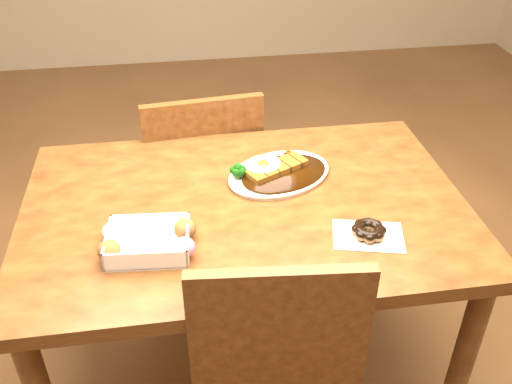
{
  "coord_description": "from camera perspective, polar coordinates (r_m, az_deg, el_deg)",
  "views": [
    {
      "loc": [
        -0.16,
        -1.25,
        1.65
      ],
      "look_at": [
        0.02,
        -0.04,
        0.81
      ],
      "focal_mm": 40.0,
      "sensor_mm": 36.0,
      "label": 1
    }
  ],
  "objects": [
    {
      "name": "donut_box",
      "position": [
        1.4,
        -10.73,
        -4.8
      ],
      "size": [
        0.24,
        0.17,
        0.06
      ],
      "rotation": [
        0.0,
        0.0,
        -0.08
      ],
      "color": "white",
      "rests_on": "table"
    },
    {
      "name": "table",
      "position": [
        1.61,
        -1.06,
        -3.99
      ],
      "size": [
        1.2,
        0.8,
        0.75
      ],
      "color": "#45200D",
      "rests_on": "ground"
    },
    {
      "name": "pon_de_ring",
      "position": [
        1.45,
        11.21,
        -3.83
      ],
      "size": [
        0.2,
        0.16,
        0.03
      ],
      "rotation": [
        0.0,
        0.0,
        -0.24
      ],
      "color": "silver",
      "rests_on": "table"
    },
    {
      "name": "katsu_curry_plate",
      "position": [
        1.65,
        2.11,
        2.02
      ],
      "size": [
        0.37,
        0.32,
        0.06
      ],
      "rotation": [
        0.0,
        0.0,
        0.41
      ],
      "color": "white",
      "rests_on": "table"
    },
    {
      "name": "ground",
      "position": [
        2.08,
        -0.86,
        -18.24
      ],
      "size": [
        6.0,
        6.0,
        0.0
      ],
      "primitive_type": "plane",
      "color": "brown",
      "rests_on": "ground"
    },
    {
      "name": "chair_far",
      "position": [
        2.14,
        -5.43,
        0.96
      ],
      "size": [
        0.46,
        0.46,
        0.87
      ],
      "rotation": [
        0.0,
        0.0,
        3.24
      ],
      "color": "#45200D",
      "rests_on": "ground"
    }
  ]
}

